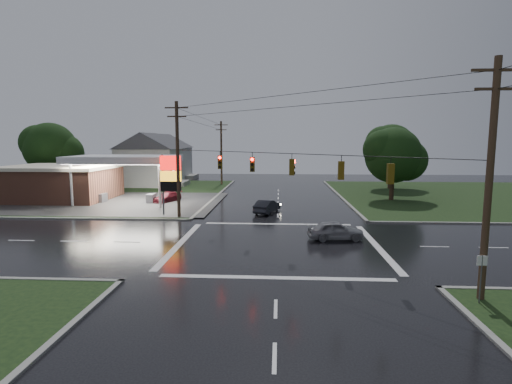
# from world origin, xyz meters

# --- Properties ---
(ground) EXTENTS (120.00, 120.00, 0.00)m
(ground) POSITION_xyz_m (0.00, 0.00, 0.00)
(ground) COLOR black
(ground) RESTS_ON ground
(grass_nw) EXTENTS (36.00, 36.00, 0.08)m
(grass_nw) POSITION_xyz_m (-26.00, 26.00, 0.04)
(grass_nw) COLOR black
(grass_nw) RESTS_ON ground
(grass_ne) EXTENTS (36.00, 36.00, 0.08)m
(grass_ne) POSITION_xyz_m (26.00, 26.00, 0.04)
(grass_ne) COLOR black
(grass_ne) RESTS_ON ground
(gas_station) EXTENTS (26.20, 18.00, 5.60)m
(gas_station) POSITION_xyz_m (-25.68, 19.70, 2.55)
(gas_station) COLOR #2D2D2D
(gas_station) RESTS_ON ground
(pylon_sign) EXTENTS (2.00, 0.35, 6.00)m
(pylon_sign) POSITION_xyz_m (-10.50, 10.50, 4.01)
(pylon_sign) COLOR #59595E
(pylon_sign) RESTS_ON ground
(utility_pole_nw) EXTENTS (2.20, 0.32, 11.00)m
(utility_pole_nw) POSITION_xyz_m (-9.50, 9.50, 5.72)
(utility_pole_nw) COLOR #382619
(utility_pole_nw) RESTS_ON ground
(utility_pole_se) EXTENTS (2.20, 0.32, 11.00)m
(utility_pole_se) POSITION_xyz_m (9.50, -9.50, 5.72)
(utility_pole_se) COLOR #382619
(utility_pole_se) RESTS_ON ground
(utility_pole_n) EXTENTS (2.20, 0.32, 10.50)m
(utility_pole_n) POSITION_xyz_m (-9.50, 38.00, 5.47)
(utility_pole_n) COLOR #382619
(utility_pole_n) RESTS_ON ground
(traffic_signals) EXTENTS (26.87, 26.87, 1.47)m
(traffic_signals) POSITION_xyz_m (0.02, -0.02, 6.48)
(traffic_signals) COLOR black
(traffic_signals) RESTS_ON ground
(house_near) EXTENTS (11.05, 8.48, 8.60)m
(house_near) POSITION_xyz_m (-20.95, 36.00, 4.41)
(house_near) COLOR silver
(house_near) RESTS_ON ground
(house_far) EXTENTS (11.05, 8.48, 8.60)m
(house_far) POSITION_xyz_m (-21.95, 48.00, 4.41)
(house_far) COLOR silver
(house_far) RESTS_ON ground
(tree_nw_behind) EXTENTS (8.93, 7.60, 10.00)m
(tree_nw_behind) POSITION_xyz_m (-33.84, 29.99, 6.18)
(tree_nw_behind) COLOR black
(tree_nw_behind) RESTS_ON ground
(tree_ne_near) EXTENTS (7.99, 6.80, 8.98)m
(tree_ne_near) POSITION_xyz_m (14.14, 21.99, 5.56)
(tree_ne_near) COLOR black
(tree_ne_near) RESTS_ON ground
(tree_ne_far) EXTENTS (8.46, 7.20, 9.80)m
(tree_ne_far) POSITION_xyz_m (17.15, 33.99, 6.18)
(tree_ne_far) COLOR black
(tree_ne_far) RESTS_ON ground
(car_north) EXTENTS (2.78, 4.39, 1.37)m
(car_north) POSITION_xyz_m (-1.11, 12.42, 0.68)
(car_north) COLOR black
(car_north) RESTS_ON ground
(car_crossing) EXTENTS (4.29, 2.09, 1.41)m
(car_crossing) POSITION_xyz_m (4.34, 1.62, 0.70)
(car_crossing) COLOR gray
(car_crossing) RESTS_ON ground
(car_pump) EXTENTS (3.27, 4.51, 1.21)m
(car_pump) POSITION_xyz_m (-13.37, 18.92, 0.61)
(car_pump) COLOR #50121A
(car_pump) RESTS_ON ground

